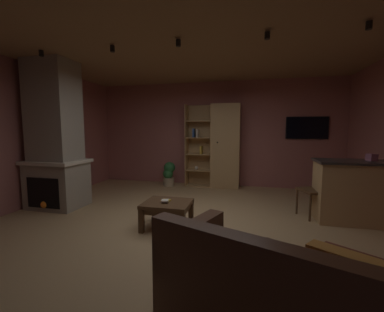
{
  "coord_description": "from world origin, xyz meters",
  "views": [
    {
      "loc": [
        0.93,
        -3.55,
        1.47
      ],
      "look_at": [
        0.0,
        0.4,
        1.05
      ],
      "focal_mm": 22.95,
      "sensor_mm": 36.0,
      "label": 1
    }
  ],
  "objects_px": {
    "coffee_table": "(167,207)",
    "table_book_1": "(165,201)",
    "wall_mounted_tv": "(307,128)",
    "dining_chair": "(318,186)",
    "leather_couch": "(282,302)",
    "potted_floor_plant": "(169,174)",
    "tissue_box": "(372,157)",
    "stone_fireplace": "(55,143)",
    "kitchen_bar_counter": "(367,192)",
    "bookshelf_cabinet": "(222,146)",
    "table_book_0": "(166,200)"
  },
  "relations": [
    {
      "from": "potted_floor_plant",
      "to": "wall_mounted_tv",
      "type": "xyz_separation_m",
      "value": [
        3.43,
        0.42,
        1.2
      ]
    },
    {
      "from": "kitchen_bar_counter",
      "to": "wall_mounted_tv",
      "type": "distance_m",
      "value": 2.47
    },
    {
      "from": "bookshelf_cabinet",
      "to": "potted_floor_plant",
      "type": "bearing_deg",
      "value": -171.29
    },
    {
      "from": "coffee_table",
      "to": "potted_floor_plant",
      "type": "relative_size",
      "value": 1.08
    },
    {
      "from": "bookshelf_cabinet",
      "to": "table_book_0",
      "type": "height_order",
      "value": "bookshelf_cabinet"
    },
    {
      "from": "table_book_0",
      "to": "table_book_1",
      "type": "height_order",
      "value": "table_book_1"
    },
    {
      "from": "kitchen_bar_counter",
      "to": "leather_couch",
      "type": "height_order",
      "value": "kitchen_bar_counter"
    },
    {
      "from": "stone_fireplace",
      "to": "dining_chair",
      "type": "bearing_deg",
      "value": 6.6
    },
    {
      "from": "bookshelf_cabinet",
      "to": "table_book_0",
      "type": "distance_m",
      "value": 2.99
    },
    {
      "from": "tissue_box",
      "to": "dining_chair",
      "type": "relative_size",
      "value": 0.13
    },
    {
      "from": "tissue_box",
      "to": "table_book_0",
      "type": "bearing_deg",
      "value": -163.38
    },
    {
      "from": "potted_floor_plant",
      "to": "wall_mounted_tv",
      "type": "height_order",
      "value": "wall_mounted_tv"
    },
    {
      "from": "stone_fireplace",
      "to": "bookshelf_cabinet",
      "type": "relative_size",
      "value": 1.29
    },
    {
      "from": "dining_chair",
      "to": "potted_floor_plant",
      "type": "xyz_separation_m",
      "value": [
        -3.22,
        1.64,
        -0.2
      ]
    },
    {
      "from": "tissue_box",
      "to": "table_book_1",
      "type": "relative_size",
      "value": 1.13
    },
    {
      "from": "potted_floor_plant",
      "to": "coffee_table",
      "type": "bearing_deg",
      "value": -71.78
    },
    {
      "from": "stone_fireplace",
      "to": "bookshelf_cabinet",
      "type": "bearing_deg",
      "value": 39.67
    },
    {
      "from": "stone_fireplace",
      "to": "bookshelf_cabinet",
      "type": "distance_m",
      "value": 3.76
    },
    {
      "from": "coffee_table",
      "to": "bookshelf_cabinet",
      "type": "bearing_deg",
      "value": 80.43
    },
    {
      "from": "tissue_box",
      "to": "wall_mounted_tv",
      "type": "distance_m",
      "value": 2.28
    },
    {
      "from": "kitchen_bar_counter",
      "to": "wall_mounted_tv",
      "type": "relative_size",
      "value": 1.58
    },
    {
      "from": "table_book_0",
      "to": "potted_floor_plant",
      "type": "bearing_deg",
      "value": 107.79
    },
    {
      "from": "kitchen_bar_counter",
      "to": "table_book_1",
      "type": "height_order",
      "value": "kitchen_bar_counter"
    },
    {
      "from": "wall_mounted_tv",
      "to": "table_book_1",
      "type": "bearing_deg",
      "value": -128.97
    },
    {
      "from": "table_book_1",
      "to": "potted_floor_plant",
      "type": "distance_m",
      "value": 2.88
    },
    {
      "from": "bookshelf_cabinet",
      "to": "table_book_0",
      "type": "relative_size",
      "value": 16.38
    },
    {
      "from": "kitchen_bar_counter",
      "to": "table_book_1",
      "type": "xyz_separation_m",
      "value": [
        -3.04,
        -0.97,
        -0.07
      ]
    },
    {
      "from": "kitchen_bar_counter",
      "to": "wall_mounted_tv",
      "type": "height_order",
      "value": "wall_mounted_tv"
    },
    {
      "from": "tissue_box",
      "to": "leather_couch",
      "type": "distance_m",
      "value": 3.24
    },
    {
      "from": "stone_fireplace",
      "to": "kitchen_bar_counter",
      "type": "bearing_deg",
      "value": 4.34
    },
    {
      "from": "tissue_box",
      "to": "kitchen_bar_counter",
      "type": "bearing_deg",
      "value": -141.04
    },
    {
      "from": "table_book_1",
      "to": "table_book_0",
      "type": "bearing_deg",
      "value": 98.67
    },
    {
      "from": "leather_couch",
      "to": "coffee_table",
      "type": "relative_size",
      "value": 2.68
    },
    {
      "from": "leather_couch",
      "to": "coffee_table",
      "type": "distance_m",
      "value": 2.26
    },
    {
      "from": "leather_couch",
      "to": "wall_mounted_tv",
      "type": "bearing_deg",
      "value": 77.15
    },
    {
      "from": "kitchen_bar_counter",
      "to": "coffee_table",
      "type": "height_order",
      "value": "kitchen_bar_counter"
    },
    {
      "from": "coffee_table",
      "to": "potted_floor_plant",
      "type": "bearing_deg",
      "value": 108.22
    },
    {
      "from": "kitchen_bar_counter",
      "to": "coffee_table",
      "type": "relative_size",
      "value": 2.21
    },
    {
      "from": "dining_chair",
      "to": "wall_mounted_tv",
      "type": "height_order",
      "value": "wall_mounted_tv"
    },
    {
      "from": "tissue_box",
      "to": "wall_mounted_tv",
      "type": "xyz_separation_m",
      "value": [
        -0.52,
        2.16,
        0.48
      ]
    },
    {
      "from": "tissue_box",
      "to": "coffee_table",
      "type": "relative_size",
      "value": 0.17
    },
    {
      "from": "kitchen_bar_counter",
      "to": "table_book_0",
      "type": "distance_m",
      "value": 3.18
    },
    {
      "from": "table_book_1",
      "to": "tissue_box",
      "type": "bearing_deg",
      "value": 18.07
    },
    {
      "from": "wall_mounted_tv",
      "to": "kitchen_bar_counter",
      "type": "bearing_deg",
      "value": -77.84
    },
    {
      "from": "stone_fireplace",
      "to": "table_book_0",
      "type": "bearing_deg",
      "value": -11.39
    },
    {
      "from": "wall_mounted_tv",
      "to": "dining_chair",
      "type": "bearing_deg",
      "value": -95.74
    },
    {
      "from": "stone_fireplace",
      "to": "tissue_box",
      "type": "height_order",
      "value": "stone_fireplace"
    },
    {
      "from": "coffee_table",
      "to": "table_book_1",
      "type": "height_order",
      "value": "table_book_1"
    },
    {
      "from": "leather_couch",
      "to": "coffee_table",
      "type": "height_order",
      "value": "leather_couch"
    },
    {
      "from": "leather_couch",
      "to": "potted_floor_plant",
      "type": "distance_m",
      "value": 5.01
    }
  ]
}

